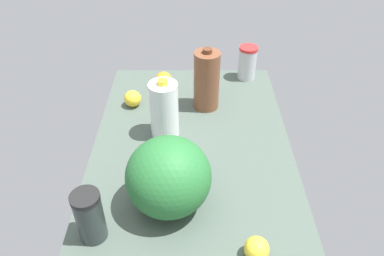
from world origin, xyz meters
The scene contains 9 objects.
countertop centered at (0.00, 0.00, 1.50)cm, with size 120.00×76.00×3.00cm, color #46544B.
chocolate_milk_jug centered at (28.38, -6.11, 15.99)cm, with size 10.86×10.86×27.55cm.
watermelon centered at (-27.09, 7.17, 15.51)cm, with size 26.36×26.36×25.02cm, color #276D32.
tumbler_cup centered at (52.59, -26.41, 11.23)cm, with size 8.75×8.75×16.38cm.
shaker_bottle centered at (-39.04, 29.21, 11.79)cm, with size 8.38×8.38×17.51cm.
milk_jug centered at (9.22, 10.67, 14.60)cm, with size 10.96×10.96×24.77cm.
lemon_far_back centered at (28.70, 25.93, 6.66)cm, with size 7.31×7.31×7.31cm, color yellow.
orange_beside_bowl centered at (43.53, 13.23, 6.97)cm, with size 7.95×7.95×7.95cm, color orange.
lemon_loose centered at (-46.15, -18.01, 6.55)cm, with size 7.11×7.11×7.11cm, color yellow.
Camera 1 is at (-106.88, -0.03, 97.62)cm, focal length 35.00 mm.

